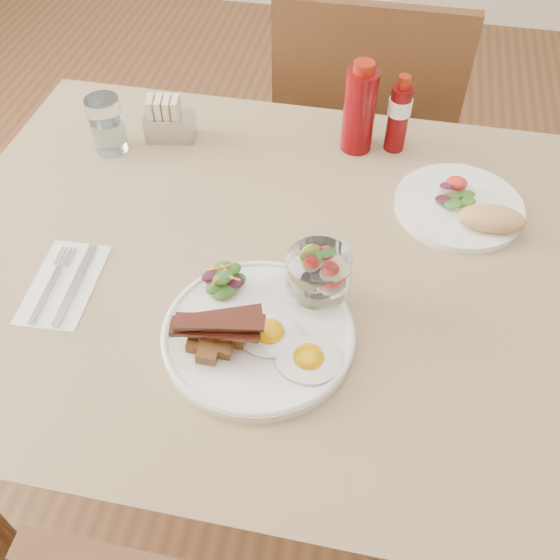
# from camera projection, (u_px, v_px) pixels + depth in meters

# --- Properties ---
(table) EXTENTS (1.33, 0.88, 0.75)m
(table) POSITION_uv_depth(u_px,v_px,m) (327.00, 299.00, 1.07)
(table) COLOR brown
(table) RESTS_ON ground
(chair_far) EXTENTS (0.42, 0.42, 0.93)m
(chair_far) POSITION_uv_depth(u_px,v_px,m) (362.00, 140.00, 1.61)
(chair_far) COLOR brown
(chair_far) RESTS_ON ground
(main_plate) EXTENTS (0.28, 0.28, 0.02)m
(main_plate) POSITION_uv_depth(u_px,v_px,m) (258.00, 335.00, 0.90)
(main_plate) COLOR white
(main_plate) RESTS_ON table
(fried_eggs) EXTENTS (0.17, 0.13, 0.03)m
(fried_eggs) POSITION_uv_depth(u_px,v_px,m) (289.00, 345.00, 0.87)
(fried_eggs) COLOR white
(fried_eggs) RESTS_ON main_plate
(bacon_potato_pile) EXTENTS (0.14, 0.08, 0.06)m
(bacon_potato_pile) POSITION_uv_depth(u_px,v_px,m) (216.00, 334.00, 0.86)
(bacon_potato_pile) COLOR brown
(bacon_potato_pile) RESTS_ON main_plate
(side_salad) EXTENTS (0.07, 0.06, 0.04)m
(side_salad) POSITION_uv_depth(u_px,v_px,m) (224.00, 281.00, 0.94)
(side_salad) COLOR #1D4512
(side_salad) RESTS_ON main_plate
(fruit_cup) EXTENTS (0.10, 0.10, 0.10)m
(fruit_cup) POSITION_uv_depth(u_px,v_px,m) (319.00, 273.00, 0.90)
(fruit_cup) COLOR white
(fruit_cup) RESTS_ON main_plate
(second_plate) EXTENTS (0.22, 0.22, 0.06)m
(second_plate) POSITION_uv_depth(u_px,v_px,m) (467.00, 208.00, 1.07)
(second_plate) COLOR white
(second_plate) RESTS_ON table
(ketchup_bottle) EXTENTS (0.07, 0.07, 0.18)m
(ketchup_bottle) POSITION_uv_depth(u_px,v_px,m) (359.00, 110.00, 1.15)
(ketchup_bottle) COLOR #620508
(ketchup_bottle) RESTS_ON table
(hot_sauce_bottle) EXTENTS (0.05, 0.05, 0.15)m
(hot_sauce_bottle) POSITION_uv_depth(u_px,v_px,m) (399.00, 115.00, 1.16)
(hot_sauce_bottle) COLOR #620508
(hot_sauce_bottle) RESTS_ON table
(sugar_caddy) EXTENTS (0.10, 0.07, 0.09)m
(sugar_caddy) POSITION_uv_depth(u_px,v_px,m) (168.00, 122.00, 1.21)
(sugar_caddy) COLOR #B1B1B5
(sugar_caddy) RESTS_ON table
(water_glass) EXTENTS (0.06, 0.06, 0.11)m
(water_glass) POSITION_uv_depth(u_px,v_px,m) (108.00, 128.00, 1.18)
(water_glass) COLOR white
(water_glass) RESTS_ON table
(napkin_cutlery) EXTENTS (0.11, 0.19, 0.01)m
(napkin_cutlery) POSITION_uv_depth(u_px,v_px,m) (65.00, 284.00, 0.98)
(napkin_cutlery) COLOR white
(napkin_cutlery) RESTS_ON table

